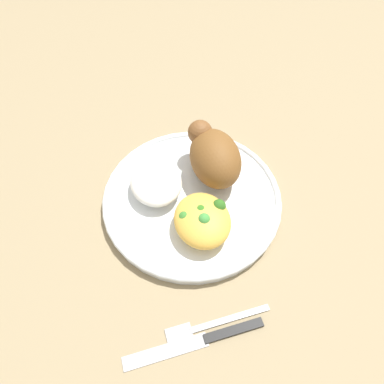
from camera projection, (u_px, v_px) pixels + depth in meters
ground_plane at (192, 203)px, 0.61m from camera, size 2.00×2.00×0.00m
plate at (192, 199)px, 0.60m from camera, size 0.28×0.28×0.02m
roasted_chicken at (214, 156)px, 0.59m from camera, size 0.12×0.08×0.07m
rice_pile at (156, 182)px, 0.58m from camera, size 0.09×0.08×0.03m
mac_cheese_with_broccoli at (200, 220)px, 0.54m from camera, size 0.09×0.08×0.04m
fork at (212, 324)px, 0.49m from camera, size 0.02×0.14×0.01m
knife at (208, 338)px, 0.48m from camera, size 0.02×0.19×0.01m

